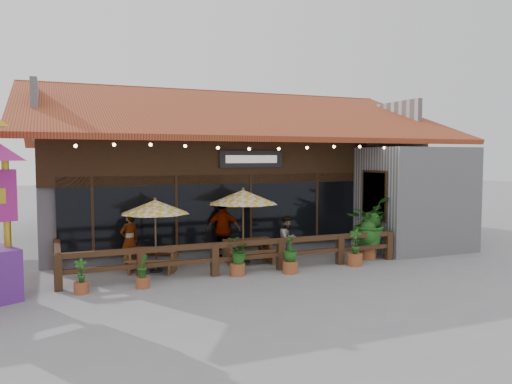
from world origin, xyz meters
name	(u,v)px	position (x,y,z in m)	size (l,w,h in m)	color
ground	(288,265)	(0.00, 0.00, 0.00)	(100.00, 100.00, 0.00)	gray
restaurant_building	(226,182)	(0.26, 6.61, 2.21)	(15.50, 14.73, 6.09)	#B9B9BE
patio_railing	(221,252)	(-2.25, -0.27, 0.61)	(10.00, 2.60, 0.92)	#422D17
umbrella_left	(155,207)	(-3.89, 0.66, 1.85)	(2.43, 2.43, 2.12)	brown
umbrella_right	(243,197)	(-1.16, 0.82, 2.04)	(2.33, 2.33, 2.34)	brown
picnic_table_left	(153,256)	(-3.95, 0.71, 0.44)	(1.73, 1.63, 0.66)	brown
picnic_table_right	(248,247)	(-0.99, 0.83, 0.48)	(1.52, 1.32, 0.71)	brown
tropical_plant	(368,223)	(2.77, -0.13, 1.14)	(1.91, 1.90, 2.00)	brown
diner_a	(130,240)	(-4.53, 1.26, 0.84)	(0.62, 0.40, 1.69)	#341F10
diner_b	(288,240)	(0.05, 0.16, 0.74)	(0.72, 0.56, 1.48)	#341F10
diner_c	(224,230)	(-1.54, 1.58, 0.95)	(1.11, 0.46, 1.89)	#341F10
planter_a	(81,279)	(-6.00, -0.98, 0.35)	(0.34, 0.34, 0.84)	brown
planter_b	(143,273)	(-4.55, -1.01, 0.38)	(0.36, 0.39, 0.84)	brown
planter_c	(238,255)	(-1.90, -0.68, 0.58)	(0.75, 0.69, 1.03)	brown
planter_d	(290,256)	(-0.43, -1.00, 0.50)	(0.55, 0.55, 1.05)	brown
planter_e	(355,250)	(1.80, -0.85, 0.47)	(0.46, 0.48, 1.12)	brown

